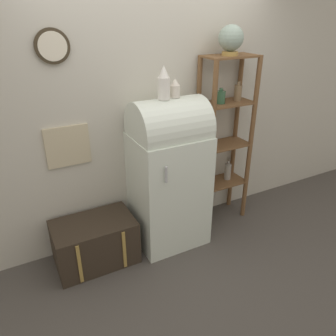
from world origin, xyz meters
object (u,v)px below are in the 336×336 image
at_px(globe, 231,39).
at_px(vase_left, 164,84).
at_px(refrigerator, 169,172).
at_px(vase_center, 175,89).
at_px(suitcase_trunk, 95,242).

relative_size(globe, vase_left, 0.95).
bearing_deg(refrigerator, vase_center, 6.29).
xyz_separation_m(suitcase_trunk, globe, (1.49, 0.06, 1.76)).
bearing_deg(suitcase_trunk, refrigerator, -0.74).
distance_m(refrigerator, vase_center, 0.81).
distance_m(suitcase_trunk, vase_center, 1.62).
xyz_separation_m(refrigerator, vase_left, (-0.06, -0.01, 0.87)).
distance_m(suitcase_trunk, vase_left, 1.61).
bearing_deg(suitcase_trunk, vase_center, -0.20).
bearing_deg(vase_left, globe, 6.55).
bearing_deg(vase_center, vase_left, -171.48).
height_order(refrigerator, globe, globe).
height_order(refrigerator, vase_center, vase_center).
bearing_deg(vase_left, suitcase_trunk, 178.34).
bearing_deg(refrigerator, vase_left, -168.92).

